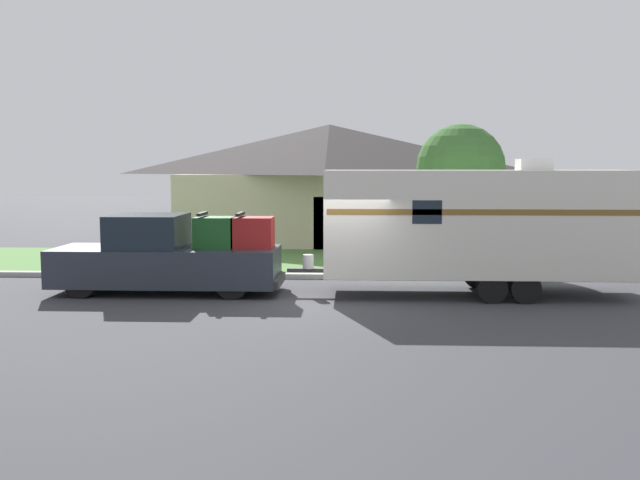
# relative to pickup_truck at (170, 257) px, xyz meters

# --- Properties ---
(ground_plane) EXTENTS (120.00, 120.00, 0.00)m
(ground_plane) POSITION_rel_pickup_truck_xyz_m (4.40, -1.21, -0.93)
(ground_plane) COLOR #38383D
(curb_strip) EXTENTS (80.00, 0.30, 0.14)m
(curb_strip) POSITION_rel_pickup_truck_xyz_m (4.40, 2.54, -0.86)
(curb_strip) COLOR #ADADA8
(curb_strip) RESTS_ON ground_plane
(lawn_strip) EXTENTS (80.00, 7.00, 0.03)m
(lawn_strip) POSITION_rel_pickup_truck_xyz_m (4.40, 6.19, -0.92)
(lawn_strip) COLOR #568442
(lawn_strip) RESTS_ON ground_plane
(house_across_street) EXTENTS (13.25, 7.79, 5.10)m
(house_across_street) POSITION_rel_pickup_truck_xyz_m (3.71, 13.20, 1.72)
(house_across_street) COLOR beige
(house_across_street) RESTS_ON ground_plane
(pickup_truck) EXTENTS (5.91, 2.07, 2.10)m
(pickup_truck) POSITION_rel_pickup_truck_xyz_m (0.00, 0.00, 0.00)
(pickup_truck) COLOR black
(pickup_truck) RESTS_ON ground_plane
(travel_trailer) EXTENTS (8.69, 2.43, 3.47)m
(travel_trailer) POSITION_rel_pickup_truck_xyz_m (7.92, -0.00, 0.93)
(travel_trailer) COLOR black
(travel_trailer) RESTS_ON ground_plane
(mailbox) EXTENTS (0.48, 0.20, 1.26)m
(mailbox) POSITION_rel_pickup_truck_xyz_m (-2.30, 3.22, 0.04)
(mailbox) COLOR brown
(mailbox) RESTS_ON ground_plane
(tree_in_yard) EXTENTS (2.86, 2.86, 4.65)m
(tree_in_yard) POSITION_rel_pickup_truck_xyz_m (8.22, 5.08, 2.28)
(tree_in_yard) COLOR brown
(tree_in_yard) RESTS_ON ground_plane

